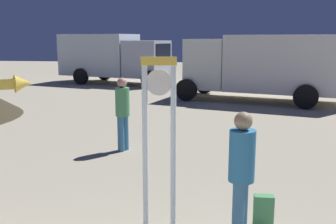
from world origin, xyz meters
TOP-DOWN VIEW (x-y plane):
  - standing_clock at (0.32, 2.62)m, footprint 0.44×0.13m
  - person_near_clock at (1.35, 2.66)m, footprint 0.33×0.33m
  - backpack at (1.70, 3.09)m, footprint 0.27×0.18m
  - person_distant at (-1.09, 6.49)m, footprint 0.33×0.33m
  - box_truck_near at (3.08, 14.21)m, footprint 7.05×4.32m
  - box_truck_far at (-4.88, 19.83)m, footprint 6.85×4.29m

SIDE VIEW (x-z plane):
  - backpack at x=1.70m, z-range -0.01..0.46m
  - person_near_clock at x=1.35m, z-range 0.10..1.80m
  - person_distant at x=-1.09m, z-range 0.10..1.80m
  - standing_clock at x=0.32m, z-range 0.22..2.57m
  - box_truck_near at x=3.08m, z-range 0.18..2.88m
  - box_truck_far at x=-4.88m, z-range 0.15..2.95m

